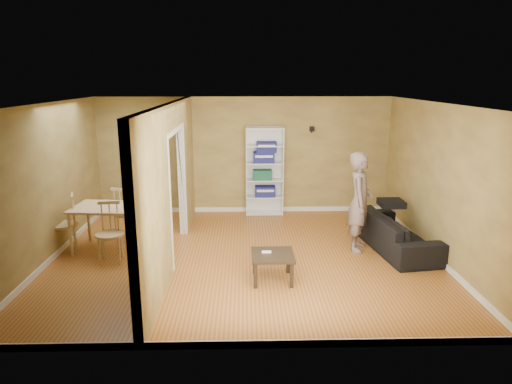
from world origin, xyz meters
TOP-DOWN VIEW (x-y plane):
  - room_shell at (0.00, 0.00)m, footprint 6.50×6.50m
  - partition at (-1.20, 0.00)m, footprint 0.22×5.50m
  - wall_speaker at (1.50, 2.69)m, footprint 0.10×0.10m
  - sofa at (2.70, 0.34)m, footprint 2.24×1.20m
  - person at (2.03, 0.32)m, footprint 0.90×0.79m
  - bookshelf at (0.45, 2.60)m, footprint 0.82×0.36m
  - paper_box_navy_a at (0.47, 2.56)m, footprint 0.45×0.29m
  - paper_box_teal at (0.40, 2.56)m, footprint 0.42×0.27m
  - paper_box_navy_b at (0.43, 2.56)m, footprint 0.45×0.30m
  - paper_box_navy_c at (0.49, 2.56)m, footprint 0.44×0.28m
  - coffee_table at (0.42, -0.94)m, footprint 0.64×0.64m
  - game_controller at (0.33, -0.89)m, footprint 0.14×0.04m
  - dining_table at (-2.36, 0.42)m, footprint 1.29×0.86m
  - chair_left at (-3.18, 0.36)m, footprint 0.60×0.60m
  - chair_near at (-2.24, -0.14)m, footprint 0.52×0.52m
  - chair_far at (-2.25, 1.05)m, footprint 0.60×0.60m

SIDE VIEW (x-z plane):
  - coffee_table at x=0.42m, z-range 0.15..0.57m
  - sofa at x=2.70m, z-range 0.00..0.81m
  - game_controller at x=0.33m, z-range 0.42..0.45m
  - chair_near at x=-2.24m, z-range 0.00..1.01m
  - chair_far at x=-2.25m, z-range 0.00..1.02m
  - chair_left at x=-3.18m, z-range 0.00..1.03m
  - paper_box_navy_a at x=0.47m, z-range 0.41..0.64m
  - dining_table at x=-2.36m, z-range 0.32..1.13m
  - paper_box_teal at x=0.40m, z-range 0.80..1.01m
  - bookshelf at x=0.45m, z-range 0.00..1.96m
  - person at x=2.03m, z-range 0.00..2.08m
  - paper_box_navy_b at x=0.43m, z-range 1.18..1.41m
  - room_shell at x=0.00m, z-range -1.95..4.55m
  - partition at x=-1.20m, z-range 0.00..2.60m
  - paper_box_navy_c at x=0.49m, z-range 1.40..1.63m
  - wall_speaker at x=1.50m, z-range 1.85..1.95m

